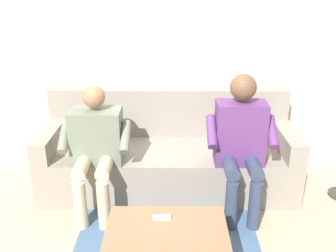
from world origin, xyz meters
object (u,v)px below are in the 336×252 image
object	(u,v)px
couch	(168,156)
person_right_seated	(96,144)
person_left_seated	(241,139)
remote_white	(162,217)

from	to	relation	value
couch	person_right_seated	size ratio (longest dim) A/B	2.14
person_right_seated	person_left_seated	bearing A→B (deg)	179.49
person_left_seated	couch	bearing A→B (deg)	-33.77
person_left_seated	person_right_seated	distance (m)	1.16
couch	person_left_seated	xyz separation A→B (m)	(-0.58, 0.39, 0.35)
person_left_seated	person_right_seated	world-z (taller)	person_left_seated
remote_white	person_left_seated	bearing A→B (deg)	45.73
couch	remote_white	size ratio (longest dim) A/B	19.09
couch	person_right_seated	distance (m)	0.75
couch	person_right_seated	bearing A→B (deg)	33.06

